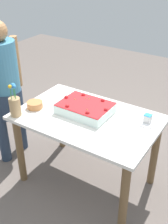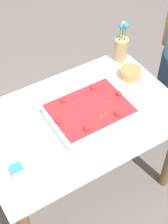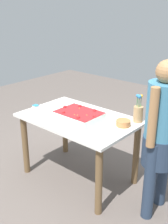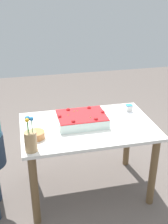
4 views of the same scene
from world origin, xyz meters
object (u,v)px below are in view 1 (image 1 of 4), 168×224
fruit_bowl (35,105)px  person_standing (5,85)px  cake_knife (122,141)px  serving_plate_with_slice (147,120)px  sheet_cake (85,108)px  flower_vase (15,105)px

fruit_bowl → person_standing: person_standing is taller
cake_knife → fruit_bowl: 0.91m
serving_plate_with_slice → cake_knife: serving_plate_with_slice is taller
serving_plate_with_slice → sheet_cake: bearing=-165.0°
flower_vase → sheet_cake: bearing=36.7°
serving_plate_with_slice → fruit_bowl: serving_plate_with_slice is taller
flower_vase → fruit_bowl: flower_vase is taller
cake_knife → person_standing: size_ratio=0.13×
flower_vase → person_standing: (-0.38, 0.25, -0.00)m
serving_plate_with_slice → fruit_bowl: 1.02m
person_standing → fruit_bowl: bearing=-7.3°
cake_knife → person_standing: bearing=-100.0°
fruit_bowl → flower_vase: bearing=-105.7°
flower_vase → person_standing: size_ratio=0.20×
fruit_bowl → person_standing: (-0.44, 0.06, 0.07)m
cake_knife → fruit_bowl: (-0.91, 0.04, 0.03)m
fruit_bowl → person_standing: size_ratio=0.10×
sheet_cake → flower_vase: size_ratio=1.52×
serving_plate_with_slice → fruit_bowl: bearing=-161.8°
cake_knife → fruit_bowl: bearing=-98.4°
cake_knife → flower_vase: size_ratio=0.66×
flower_vase → person_standing: 0.45m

